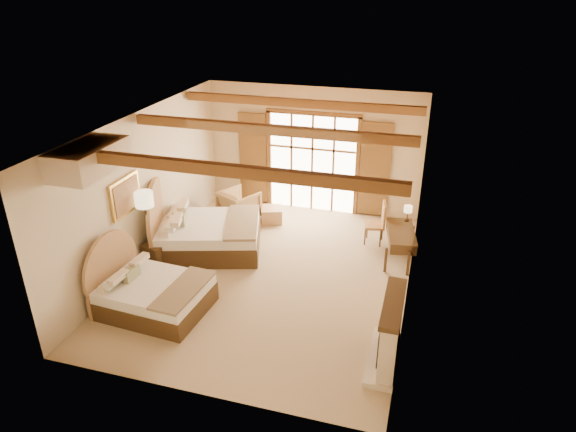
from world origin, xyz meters
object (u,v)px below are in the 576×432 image
at_px(bed_far, 201,231).
at_px(armchair, 239,205).
at_px(bed_near, 147,291).
at_px(nightstand, 157,255).
at_px(desk, 400,244).

height_order(bed_far, armchair, bed_far).
xyz_separation_m(bed_near, bed_far, (-0.01, 2.36, 0.08)).
height_order(bed_near, nightstand, bed_near).
bearing_deg(bed_near, desk, 40.08).
relative_size(armchair, desk, 0.63).
relative_size(bed_far, desk, 2.00).
relative_size(nightstand, desk, 0.39).
bearing_deg(desk, armchair, 157.49).
relative_size(bed_near, nightstand, 3.72).
distance_m(bed_near, desk, 5.32).
bearing_deg(nightstand, bed_far, 75.02).
relative_size(bed_far, nightstand, 5.14).
height_order(nightstand, desk, desk).
xyz_separation_m(bed_far, desk, (4.31, 0.77, -0.08)).
xyz_separation_m(nightstand, armchair, (0.85, 2.63, 0.12)).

